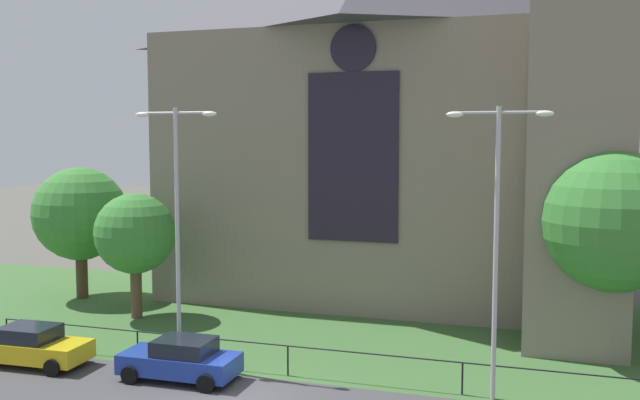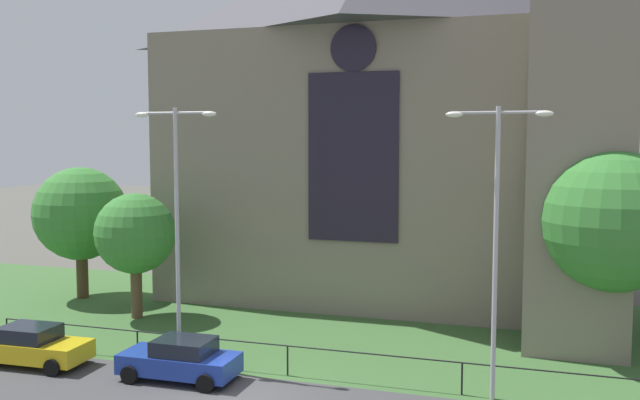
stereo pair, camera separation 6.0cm
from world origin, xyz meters
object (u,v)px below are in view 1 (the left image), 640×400
parked_car_yellow (33,346)px  streetlamp_far (497,219)px  tree_right_near (614,222)px  parked_car_blue (181,359)px  church_building (393,107)px  tree_left_near (135,234)px  streetlamp_near (177,207)px  tree_left_far (80,214)px

parked_car_yellow → streetlamp_far: bearing=3.9°
tree_right_near → parked_car_blue: 16.96m
tree_right_near → parked_car_yellow: tree_right_near is taller
church_building → tree_left_near: church_building is taller
streetlamp_near → streetlamp_far: streetlamp_near is taller
tree_left_near → streetlamp_near: 8.11m
church_building → tree_right_near: church_building is taller
streetlamp_far → parked_car_yellow: bearing=-174.0°
tree_left_near → streetlamp_near: bearing=-46.0°
streetlamp_near → tree_right_near: bearing=19.2°
streetlamp_far → parked_car_blue: size_ratio=2.28×
tree_right_near → streetlamp_far: 6.77m
church_building → parked_car_yellow: church_building is taller
tree_right_near → streetlamp_near: (-15.64, -5.44, 0.62)m
church_building → streetlamp_near: 15.84m
tree_left_near → streetlamp_far: size_ratio=0.62×
church_building → streetlamp_far: bearing=-65.7°
tree_left_near → parked_car_blue: 10.14m
church_building → parked_car_yellow: size_ratio=6.10×
tree_right_near → streetlamp_near: streetlamp_near is taller
tree_right_near → tree_left_near: (-21.10, 0.22, -1.38)m
church_building → tree_right_near: (10.49, -8.94, -4.83)m
church_building → tree_left_far: church_building is taller
tree_right_near → streetlamp_far: size_ratio=0.85×
tree_left_far → streetlamp_near: streetlamp_near is taller
streetlamp_far → parked_car_yellow: streetlamp_far is taller
church_building → tree_left_far: bearing=-159.4°
tree_right_near → tree_left_near: tree_right_near is taller
tree_left_near → parked_car_blue: (6.36, -7.17, -3.31)m
tree_left_far → tree_right_near: bearing=-6.6°
streetlamp_near → parked_car_yellow: 7.69m
tree_right_near → parked_car_blue: (-14.74, -6.95, -4.69)m
church_building → streetlamp_far: (6.50, -14.38, -4.27)m
tree_left_near → parked_car_yellow: bearing=-88.5°
church_building → tree_left_far: size_ratio=3.68×
church_building → tree_right_near: bearing=-40.4°
streetlamp_far → church_building: bearing=114.3°
parked_car_yellow → parked_car_blue: (6.17, 0.26, 0.00)m
parked_car_blue → parked_car_yellow: bearing=1.5°
streetlamp_far → parked_car_yellow: size_ratio=2.26×
church_building → parked_car_yellow: bearing=-122.8°
tree_left_far → streetlamp_far: streetlamp_far is taller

